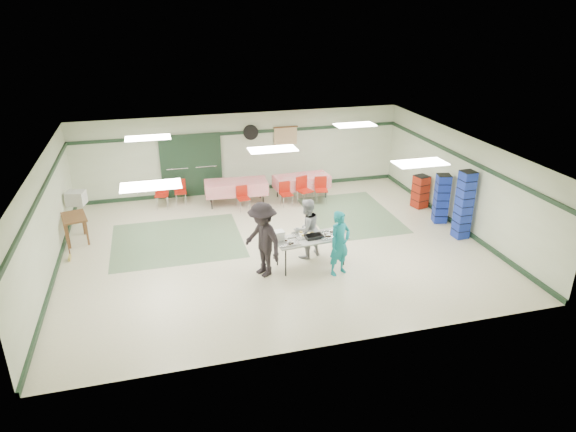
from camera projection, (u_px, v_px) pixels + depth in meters
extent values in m
plane|color=beige|center=(274.00, 246.00, 13.86)|extent=(11.00, 11.00, 0.00)
plane|color=silver|center=(273.00, 149.00, 12.81)|extent=(11.00, 11.00, 0.00)
plane|color=beige|center=(242.00, 153.00, 17.33)|extent=(11.00, 0.00, 11.00)
plane|color=beige|center=(331.00, 285.00, 9.33)|extent=(11.00, 0.00, 11.00)
plane|color=beige|center=(45.00, 221.00, 12.02)|extent=(0.00, 9.00, 9.00)
plane|color=beige|center=(460.00, 181.00, 14.64)|extent=(0.00, 9.00, 9.00)
cube|color=#1B3220|center=(242.00, 133.00, 17.03)|extent=(11.00, 0.06, 0.10)
cube|color=#1B3220|center=(244.00, 189.00, 17.81)|extent=(11.00, 0.06, 0.12)
cube|color=#1B3220|center=(41.00, 193.00, 11.76)|extent=(0.06, 9.00, 0.10)
cube|color=#1B3220|center=(56.00, 269.00, 12.53)|extent=(0.06, 9.00, 0.12)
cube|color=#1B3220|center=(463.00, 158.00, 14.36)|extent=(0.06, 9.00, 0.10)
cube|color=#1B3220|center=(454.00, 223.00, 15.14)|extent=(0.06, 9.00, 0.12)
cube|color=slate|center=(177.00, 240.00, 14.15)|extent=(3.50, 3.00, 0.01)
cube|color=slate|center=(350.00, 214.00, 15.86)|extent=(2.50, 3.50, 0.01)
cube|color=gray|center=(177.00, 167.00, 16.87)|extent=(0.90, 0.06, 2.10)
cube|color=gray|center=(206.00, 165.00, 17.10)|extent=(0.90, 0.06, 2.10)
cube|color=#1B3220|center=(192.00, 166.00, 16.97)|extent=(2.00, 0.03, 2.15)
cylinder|color=black|center=(251.00, 132.00, 17.08)|extent=(0.50, 0.10, 0.50)
cube|color=tan|center=(286.00, 136.00, 17.44)|extent=(0.80, 0.02, 0.60)
cube|color=#B1B1AC|center=(311.00, 238.00, 12.56)|extent=(1.86, 0.92, 0.04)
cylinder|color=black|center=(286.00, 263.00, 12.20)|extent=(0.04, 0.04, 0.72)
cylinder|color=black|center=(344.00, 252.00, 12.71)|extent=(0.04, 0.04, 0.72)
cylinder|color=black|center=(277.00, 252.00, 12.70)|extent=(0.04, 0.04, 0.72)
cylinder|color=black|center=(334.00, 242.00, 13.21)|extent=(0.04, 0.04, 0.72)
cube|color=silver|center=(329.00, 235.00, 12.64)|extent=(0.64, 0.51, 0.02)
cube|color=silver|center=(305.00, 235.00, 12.65)|extent=(0.62, 0.50, 0.02)
cube|color=silver|center=(288.00, 243.00, 12.26)|extent=(0.58, 0.46, 0.02)
cube|color=black|center=(314.00, 236.00, 12.51)|extent=(0.46, 0.32, 0.08)
cube|color=white|center=(278.00, 236.00, 12.38)|extent=(0.29, 0.27, 0.24)
imported|color=teal|center=(340.00, 243.00, 12.16)|extent=(0.69, 0.57, 1.61)
imported|color=#97979C|center=(306.00, 229.00, 12.98)|extent=(0.93, 0.84, 1.57)
imported|color=black|center=(263.00, 240.00, 12.06)|extent=(1.13, 1.37, 1.85)
cube|color=red|center=(302.00, 176.00, 16.96)|extent=(1.86, 0.91, 0.05)
cube|color=red|center=(302.00, 182.00, 17.03)|extent=(1.86, 0.93, 0.40)
cylinder|color=black|center=(283.00, 193.00, 16.62)|extent=(0.04, 0.04, 0.72)
cylinder|color=black|center=(326.00, 187.00, 17.07)|extent=(0.04, 0.04, 0.72)
cylinder|color=black|center=(277.00, 187.00, 17.14)|extent=(0.04, 0.04, 0.72)
cylinder|color=black|center=(319.00, 182.00, 17.59)|extent=(0.04, 0.04, 0.72)
cube|color=red|center=(236.00, 182.00, 16.43)|extent=(2.02, 0.97, 0.05)
cube|color=red|center=(236.00, 187.00, 16.51)|extent=(2.02, 0.99, 0.40)
cylinder|color=black|center=(211.00, 198.00, 16.13)|extent=(0.04, 0.04, 0.72)
cylinder|color=black|center=(263.00, 195.00, 16.44)|extent=(0.04, 0.04, 0.72)
cylinder|color=black|center=(210.00, 191.00, 16.73)|extent=(0.04, 0.04, 0.72)
cylinder|color=black|center=(260.00, 188.00, 17.03)|extent=(0.04, 0.04, 0.72)
cube|color=#B3180E|center=(305.00, 191.00, 16.47)|extent=(0.54, 0.54, 0.04)
cube|color=#B3180E|center=(302.00, 182.00, 16.52)|extent=(0.41, 0.18, 0.42)
cylinder|color=silver|center=(304.00, 200.00, 16.35)|extent=(0.02, 0.02, 0.44)
cylinder|color=silver|center=(312.00, 198.00, 16.52)|extent=(0.02, 0.02, 0.44)
cylinder|color=silver|center=(298.00, 197.00, 16.60)|extent=(0.02, 0.02, 0.44)
cylinder|color=silver|center=(306.00, 195.00, 16.78)|extent=(0.02, 0.02, 0.44)
cube|color=#B3180E|center=(286.00, 194.00, 16.34)|extent=(0.40, 0.40, 0.04)
cube|color=#B3180E|center=(284.00, 187.00, 16.41)|extent=(0.37, 0.08, 0.37)
cylinder|color=silver|center=(284.00, 203.00, 16.25)|extent=(0.02, 0.02, 0.38)
cylinder|color=silver|center=(292.00, 201.00, 16.35)|extent=(0.02, 0.02, 0.38)
cylinder|color=silver|center=(280.00, 200.00, 16.50)|extent=(0.02, 0.02, 0.38)
cylinder|color=silver|center=(289.00, 198.00, 16.60)|extent=(0.02, 0.02, 0.38)
cube|color=#B3180E|center=(321.00, 190.00, 16.61)|extent=(0.45, 0.45, 0.04)
cube|color=#B3180E|center=(321.00, 182.00, 16.69)|extent=(0.40, 0.10, 0.39)
cylinder|color=silver|center=(317.00, 199.00, 16.54)|extent=(0.02, 0.02, 0.41)
cylinder|color=silver|center=(327.00, 198.00, 16.57)|extent=(0.02, 0.02, 0.41)
cylinder|color=silver|center=(316.00, 195.00, 16.83)|extent=(0.02, 0.02, 0.41)
cylinder|color=silver|center=(325.00, 195.00, 16.86)|extent=(0.02, 0.02, 0.41)
cube|color=#B3180E|center=(243.00, 199.00, 16.02)|extent=(0.40, 0.40, 0.04)
cube|color=#B3180E|center=(242.00, 191.00, 16.08)|extent=(0.36, 0.08, 0.36)
cylinder|color=silver|center=(241.00, 207.00, 15.92)|extent=(0.02, 0.02, 0.38)
cylinder|color=silver|center=(249.00, 206.00, 16.02)|extent=(0.02, 0.02, 0.38)
cylinder|color=silver|center=(238.00, 204.00, 16.17)|extent=(0.02, 0.02, 0.38)
cylinder|color=silver|center=(247.00, 203.00, 16.27)|extent=(0.02, 0.02, 0.38)
cube|color=#B3180E|center=(180.00, 192.00, 16.50)|extent=(0.38, 0.38, 0.04)
cube|color=#B3180E|center=(180.00, 185.00, 16.57)|extent=(0.37, 0.05, 0.37)
cylinder|color=silver|center=(176.00, 200.00, 16.42)|extent=(0.02, 0.02, 0.39)
cylinder|color=silver|center=(186.00, 200.00, 16.48)|extent=(0.02, 0.02, 0.39)
cylinder|color=silver|center=(176.00, 197.00, 16.69)|extent=(0.02, 0.02, 0.39)
cylinder|color=silver|center=(185.00, 197.00, 16.75)|extent=(0.02, 0.02, 0.39)
cube|color=#B3180E|center=(162.00, 195.00, 16.17)|extent=(0.45, 0.45, 0.04)
cube|color=#B3180E|center=(161.00, 186.00, 16.25)|extent=(0.41, 0.08, 0.41)
cylinder|color=silver|center=(157.00, 204.00, 16.09)|extent=(0.02, 0.02, 0.43)
cylinder|color=silver|center=(167.00, 203.00, 16.13)|extent=(0.02, 0.02, 0.43)
cylinder|color=silver|center=(157.00, 200.00, 16.38)|extent=(0.02, 0.02, 0.43)
cylinder|color=silver|center=(168.00, 200.00, 16.43)|extent=(0.02, 0.02, 0.43)
cube|color=#1A28A0|center=(441.00, 199.00, 15.06)|extent=(0.46, 0.46, 1.47)
cube|color=#A32410|center=(420.00, 192.00, 16.23)|extent=(0.49, 0.49, 1.05)
cube|color=#1A28A0|center=(464.00, 205.00, 13.98)|extent=(0.39, 0.39, 1.93)
cube|color=brown|center=(74.00, 217.00, 13.84)|extent=(0.79, 1.03, 0.05)
cube|color=brown|center=(68.00, 236.00, 13.57)|extent=(0.05, 0.05, 0.70)
cube|color=brown|center=(87.00, 233.00, 13.77)|extent=(0.05, 0.05, 0.70)
cube|color=brown|center=(65.00, 226.00, 14.19)|extent=(0.05, 0.05, 0.70)
cube|color=brown|center=(83.00, 223.00, 14.39)|extent=(0.05, 0.05, 0.70)
cube|color=#B1B1AC|center=(76.00, 198.00, 14.55)|extent=(0.58, 0.53, 0.39)
cylinder|color=brown|center=(66.00, 235.00, 12.88)|extent=(0.03, 0.21, 1.30)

